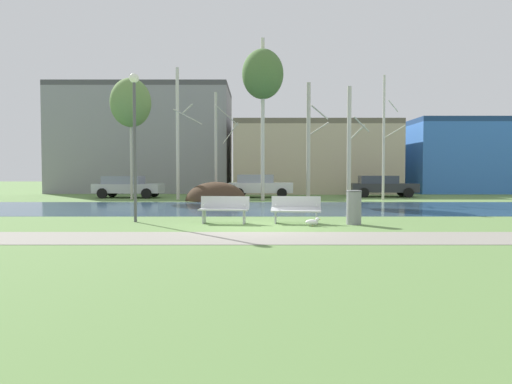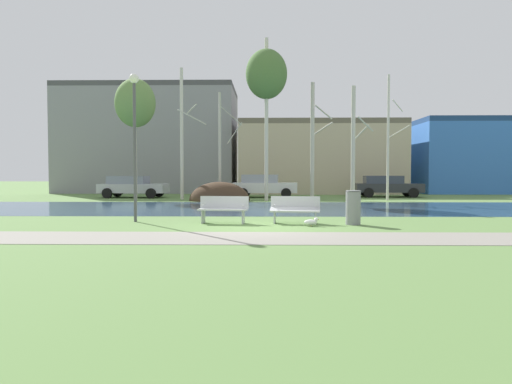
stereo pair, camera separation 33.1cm
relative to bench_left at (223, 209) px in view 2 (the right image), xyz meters
The scene contains 22 objects.
ground_plane 8.94m from the bench_left, 82.60° to the left, with size 120.00×120.00×0.00m, color #5B7F42.
paved_path_strip 3.73m from the bench_left, 71.91° to the right, with size 60.00×2.35×0.01m, color gray.
river_band 6.81m from the bench_left, 80.25° to the left, with size 80.00×8.63×0.01m, color #33516B.
soil_mound 12.29m from the bench_left, 95.97° to the left, with size 3.50×2.57×2.19m, color #423021.
bench_left is the anchor object (origin of this frame).
bench_right 2.32m from the bench_left, ahead, with size 1.65×0.72×0.87m.
trash_bin 4.14m from the bench_left, ahead, with size 0.49×0.49×1.08m.
seagull 2.90m from the bench_left, 16.70° to the right, with size 0.47×0.18×0.27m.
streetlamp 4.14m from the bench_left, behind, with size 0.32×0.32×4.90m.
birch_far_left 16.20m from the bench_left, 115.29° to the left, with size 2.45×2.45×7.49m.
birch_left 14.57m from the bench_left, 104.99° to the left, with size 1.60×2.43×7.91m.
birch_center_left 13.86m from the bench_left, 95.57° to the left, with size 1.47×2.69×6.41m.
birch_center 14.28m from the bench_left, 83.54° to the left, with size 2.38×2.38×9.34m.
birch_center_right 14.30m from the bench_left, 72.57° to the left, with size 1.32×2.35×6.95m.
birch_right 14.62m from the bench_left, 63.05° to the left, with size 1.29×2.06×6.64m.
birch_far_right 15.84m from the bench_left, 56.54° to the left, with size 1.30×2.03×7.31m.
parked_van_nearest_silver 17.16m from the bench_left, 114.98° to the left, with size 4.36×2.22×1.40m.
parked_sedan_second_white 16.09m from the bench_left, 85.49° to the left, with size 4.24×2.30×1.49m.
parked_hatch_third_dark 19.17m from the bench_left, 60.59° to the left, with size 4.41×2.26×1.41m.
building_grey_warehouse 26.59m from the bench_left, 108.10° to the left, with size 13.96×7.94×8.59m.
building_beige_block 25.18m from the bench_left, 77.04° to the left, with size 12.53×9.43×5.59m.
building_blue_store 31.40m from the bench_left, 52.60° to the left, with size 11.29×9.16×5.80m.
Camera 2 is at (0.21, -14.51, 1.66)m, focal length 34.13 mm.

